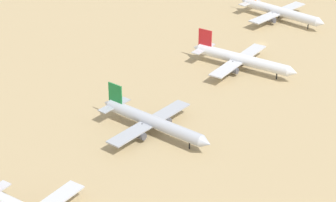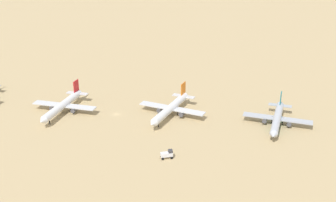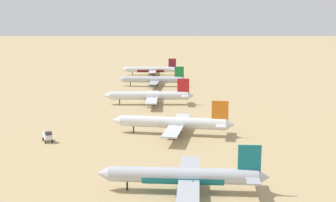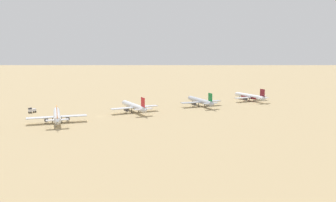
% 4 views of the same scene
% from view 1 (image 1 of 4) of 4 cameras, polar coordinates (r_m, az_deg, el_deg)
% --- Properties ---
extents(ground_plane, '(1800.00, 1800.00, 0.00)m').
position_cam_1_polar(ground_plane, '(274.83, 8.34, 5.06)').
color(ground_plane, tan).
extents(parked_jet_1, '(43.47, 35.31, 12.54)m').
position_cam_1_polar(parked_jet_1, '(202.20, -1.37, -1.85)').
color(parked_jet_1, '#B2B7C1').
rests_on(parked_jet_1, ground).
extents(parked_jet_2, '(44.75, 36.53, 12.92)m').
position_cam_1_polar(parked_jet_2, '(247.30, 6.51, 3.68)').
color(parked_jet_2, silver).
rests_on(parked_jet_2, ground).
extents(parked_jet_3, '(45.63, 37.02, 13.17)m').
position_cam_1_polar(parked_jet_3, '(300.32, 9.89, 7.80)').
color(parked_jet_3, silver).
rests_on(parked_jet_3, ground).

